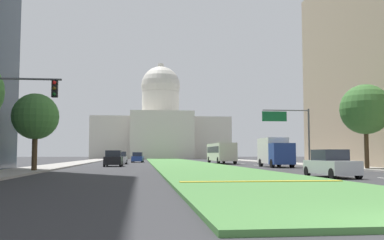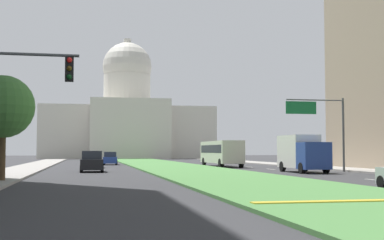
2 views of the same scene
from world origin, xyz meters
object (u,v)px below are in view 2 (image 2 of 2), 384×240
object	(u,v)px
sedan_midblock	(92,162)
city_bus	(221,151)
capitol_building	(127,121)
overhead_guide_sign	(322,119)
sedan_far_horizon	(110,159)
box_truck_delivery	(302,153)
traffic_light_near_left	(5,92)
street_tree_left_mid	(3,107)
sedan_distant	(93,160)

from	to	relation	value
sedan_midblock	city_bus	distance (m)	19.30
capitol_building	overhead_guide_sign	world-z (taller)	capitol_building
sedan_midblock	sedan_far_horizon	bearing A→B (deg)	83.59
overhead_guide_sign	box_truck_delivery	bearing A→B (deg)	-164.73
traffic_light_near_left	street_tree_left_mid	bearing A→B (deg)	98.71
overhead_guide_sign	sedan_distant	distance (m)	25.38
sedan_far_horizon	box_truck_delivery	world-z (taller)	box_truck_delivery
street_tree_left_mid	city_bus	world-z (taller)	street_tree_left_mid
street_tree_left_mid	city_bus	bearing A→B (deg)	53.58
capitol_building	sedan_far_horizon	distance (m)	57.17
traffic_light_near_left	street_tree_left_mid	distance (m)	14.70
sedan_distant	sedan_far_horizon	xyz separation A→B (m)	(2.37, 11.22, -0.03)
traffic_light_near_left	sedan_distant	xyz separation A→B (m)	(3.28, 41.11, -2.97)
street_tree_left_mid	sedan_far_horizon	xyz separation A→B (m)	(7.87, 37.81, -3.62)
capitol_building	sedan_midblock	world-z (taller)	capitol_building
sedan_distant	sedan_far_horizon	size ratio (longest dim) A/B	0.96
overhead_guide_sign	city_bus	bearing A→B (deg)	106.93
overhead_guide_sign	box_truck_delivery	world-z (taller)	overhead_guide_sign
capitol_building	city_bus	world-z (taller)	capitol_building
sedan_midblock	sedan_far_horizon	xyz separation A→B (m)	(2.58, 22.92, -0.06)
sedan_midblock	box_truck_delivery	size ratio (longest dim) A/B	0.71
overhead_guide_sign	box_truck_delivery	xyz separation A→B (m)	(-2.11, -0.58, -2.97)
sedan_far_horizon	box_truck_delivery	distance (m)	31.37
street_tree_left_mid	sedan_distant	bearing A→B (deg)	78.32
capitol_building	box_truck_delivery	world-z (taller)	capitol_building
sedan_distant	city_bus	xyz separation A→B (m)	(14.60, 0.64, 0.95)
traffic_light_near_left	city_bus	distance (m)	45.46
traffic_light_near_left	sedan_far_horizon	size ratio (longest dim) A/B	1.14
sedan_midblock	sedan_far_horizon	distance (m)	23.07
traffic_light_near_left	box_truck_delivery	size ratio (longest dim) A/B	0.81
street_tree_left_mid	box_truck_delivery	bearing A→B (deg)	24.21
sedan_far_horizon	street_tree_left_mid	bearing A→B (deg)	-101.76
capitol_building	overhead_guide_sign	xyz separation A→B (m)	(10.93, -83.15, -4.32)
overhead_guide_sign	street_tree_left_mid	distance (m)	27.34
box_truck_delivery	overhead_guide_sign	bearing A→B (deg)	15.27
box_truck_delivery	traffic_light_near_left	bearing A→B (deg)	-129.86
box_truck_delivery	street_tree_left_mid	bearing A→B (deg)	-155.79
capitol_building	box_truck_delivery	distance (m)	84.50
capitol_building	sedan_midblock	bearing A→B (deg)	-96.38
sedan_distant	sedan_far_horizon	distance (m)	11.47
box_truck_delivery	city_bus	xyz separation A→B (m)	(-2.86, 16.92, 0.09)
sedan_midblock	sedan_distant	size ratio (longest dim) A/B	1.03
overhead_guide_sign	capitol_building	bearing A→B (deg)	97.49
traffic_light_near_left	sedan_far_horizon	bearing A→B (deg)	83.84
traffic_light_near_left	sedan_distant	distance (m)	41.35
capitol_building	traffic_light_near_left	bearing A→B (deg)	-96.26
sedan_far_horizon	city_bus	distance (m)	16.20
sedan_midblock	box_truck_delivery	bearing A→B (deg)	-14.51
street_tree_left_mid	sedan_midblock	world-z (taller)	street_tree_left_mid
sedan_midblock	sedan_far_horizon	world-z (taller)	sedan_midblock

